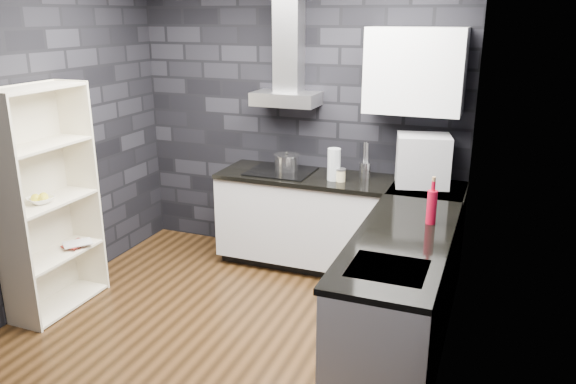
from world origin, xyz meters
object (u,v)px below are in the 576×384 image
Objects in this scene: fruit_bowl at (41,200)px; storage_jar at (341,176)px; red_bottle at (432,207)px; bookshelf at (48,202)px; appliance_garage at (423,160)px; pot at (287,163)px; glass_vase at (334,164)px; utensil_crock at (365,170)px.

storage_jar is at bearing 36.14° from fruit_bowl.
fruit_bowl is at bearing -166.83° from red_bottle.
fruit_bowl is at bearing -75.70° from bookshelf.
appliance_garage reaches higher than fruit_bowl.
pot is at bearing 165.51° from storage_jar.
pot is 0.52m from glass_vase.
storage_jar is at bearing -14.49° from pot.
utensil_crock reaches higher than storage_jar.
utensil_crock is 0.54m from appliance_garage.
glass_vase is at bearing -14.23° from pot.
appliance_garage is at bearing 102.58° from red_bottle.
storage_jar is at bearing -16.32° from glass_vase.
red_bottle is (1.44, -0.92, 0.04)m from pot.
pot is 2.12m from fruit_bowl.
red_bottle is at bearing -41.50° from storage_jar.
storage_jar is (0.57, -0.15, -0.03)m from pot.
utensil_crock is 0.56× the size of red_bottle.
glass_vase is 2.11× the size of utensil_crock.
utensil_crock is at bearing 50.71° from bookshelf.
bookshelf is at bearing -145.15° from storage_jar.
appliance_garage is (0.51, -0.09, 0.16)m from utensil_crock.
bookshelf reaches higher than storage_jar.
fruit_bowl is at bearing -142.44° from utensil_crock.
red_bottle is (0.71, -0.98, 0.05)m from utensil_crock.
glass_vase is (0.50, -0.13, 0.06)m from pot.
glass_vase is 2.85× the size of storage_jar.
storage_jar is at bearing 138.50° from red_bottle.
appliance_garage is 1.81× the size of red_bottle.
red_bottle is at bearing 26.17° from bookshelf.
glass_vase is 0.76m from appliance_garage.
red_bottle is 2.93m from fruit_bowl.
appliance_garage is at bearing 30.36° from fruit_bowl.
red_bottle is at bearing 13.17° from fruit_bowl.
appliance_garage reaches higher than red_bottle.
pot is 0.73m from utensil_crock.
bookshelf is at bearing 90.00° from fruit_bowl.
pot is 0.12× the size of bookshelf.
red_bottle is at bearing -32.57° from pot.
appliance_garage is (1.24, -0.03, 0.15)m from pot.
utensil_crock is at bearing 157.27° from appliance_garage.
glass_vase is 1.24m from red_bottle.
bookshelf reaches higher than fruit_bowl.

